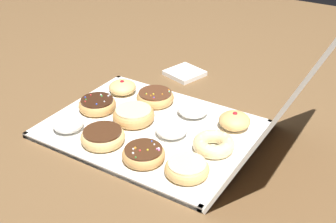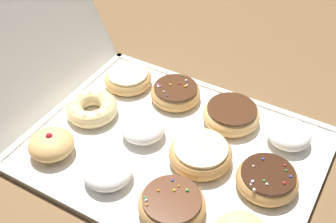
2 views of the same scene
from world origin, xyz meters
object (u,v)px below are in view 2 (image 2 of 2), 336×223
object	(u,v)px
jelly_filled_donut_9	(51,144)
cruller_donut_10	(92,108)
donut_box	(174,150)
powdered_filled_donut_2	(289,134)
sprinkle_donut_8	(176,93)
powdered_filled_donut_6	(108,171)
powdered_filled_donut_7	(143,128)
sprinkle_donut_1	(266,181)
sprinkle_donut_3	(172,204)
glazed_ring_donut_11	(128,78)
chocolate_frosted_donut_5	(231,115)
glazed_ring_donut_4	(201,154)

from	to	relation	value
jelly_filled_donut_9	cruller_donut_10	world-z (taller)	jelly_filled_donut_9
donut_box	powdered_filled_donut_2	size ratio (longest dim) A/B	6.43
powdered_filled_donut_2	cruller_donut_10	distance (m)	0.41
donut_box	sprinkle_donut_8	distance (m)	0.15
powdered_filled_donut_2	powdered_filled_donut_6	distance (m)	0.36
powdered_filled_donut_2	powdered_filled_donut_7	size ratio (longest dim) A/B	0.99
sprinkle_donut_8	powdered_filled_donut_2	bearing A→B (deg)	-91.01
sprinkle_donut_1	cruller_donut_10	xyz separation A→B (m)	(0.00, 0.39, 0.00)
sprinkle_donut_3	sprinkle_donut_8	distance (m)	0.30
powdered_filled_donut_2	powdered_filled_donut_7	world-z (taller)	same
powdered_filled_donut_7	cruller_donut_10	distance (m)	0.13
jelly_filled_donut_9	glazed_ring_donut_11	size ratio (longest dim) A/B	0.81
cruller_donut_10	glazed_ring_donut_11	distance (m)	0.13
donut_box	sprinkle_donut_1	size ratio (longest dim) A/B	4.95
donut_box	powdered_filled_donut_6	size ratio (longest dim) A/B	6.12
sprinkle_donut_3	powdered_filled_donut_7	distance (m)	0.19
donut_box	sprinkle_donut_8	world-z (taller)	sprinkle_donut_8
sprinkle_donut_8	glazed_ring_donut_11	xyz separation A→B (m)	(-0.01, 0.12, -0.00)
donut_box	sprinkle_donut_3	world-z (taller)	sprinkle_donut_3
sprinkle_donut_3	sprinkle_donut_8	xyz separation A→B (m)	(0.26, 0.14, -0.00)
powdered_filled_donut_7	sprinkle_donut_8	xyz separation A→B (m)	(0.13, -0.00, -0.00)
sprinkle_donut_1	powdered_filled_donut_2	size ratio (longest dim) A/B	1.30
sprinkle_donut_1	cruller_donut_10	size ratio (longest dim) A/B	1.03
chocolate_frosted_donut_5	glazed_ring_donut_11	world-z (taller)	chocolate_frosted_donut_5
donut_box	jelly_filled_donut_9	world-z (taller)	jelly_filled_donut_9
jelly_filled_donut_9	glazed_ring_donut_11	xyz separation A→B (m)	(0.25, -0.01, -0.01)
donut_box	jelly_filled_donut_9	size ratio (longest dim) A/B	6.31
glazed_ring_donut_11	donut_box	bearing A→B (deg)	-123.26
powdered_filled_donut_2	cruller_donut_10	xyz separation A→B (m)	(-0.13, 0.39, -0.00)
donut_box	glazed_ring_donut_4	size ratio (longest dim) A/B	4.61
powdered_filled_donut_2	glazed_ring_donut_11	xyz separation A→B (m)	(-0.00, 0.38, -0.00)
cruller_donut_10	chocolate_frosted_donut_5	bearing A→B (deg)	-64.23
glazed_ring_donut_4	cruller_donut_10	distance (m)	0.26
sprinkle_donut_3	glazed_ring_donut_11	bearing A→B (deg)	45.46
glazed_ring_donut_4	sprinkle_donut_8	xyz separation A→B (m)	(0.14, 0.13, -0.00)
powdered_filled_donut_2	sprinkle_donut_8	world-z (taller)	powdered_filled_donut_2
powdered_filled_donut_6	sprinkle_donut_8	size ratio (longest dim) A/B	0.83
powdered_filled_donut_2	glazed_ring_donut_4	distance (m)	0.19
powdered_filled_donut_2	sprinkle_donut_8	distance (m)	0.26
donut_box	sprinkle_donut_1	bearing A→B (deg)	-91.16
chocolate_frosted_donut_5	glazed_ring_donut_11	bearing A→B (deg)	90.44
sprinkle_donut_3	cruller_donut_10	xyz separation A→B (m)	(0.13, 0.27, 0.00)
sprinkle_donut_1	glazed_ring_donut_11	bearing A→B (deg)	71.37
glazed_ring_donut_4	cruller_donut_10	size ratio (longest dim) A/B	1.10
powdered_filled_donut_2	sprinkle_donut_8	bearing A→B (deg)	88.99
powdered_filled_donut_6	sprinkle_donut_8	world-z (taller)	powdered_filled_donut_6
sprinkle_donut_3	powdered_filled_donut_7	world-z (taller)	powdered_filled_donut_7
donut_box	cruller_donut_10	size ratio (longest dim) A/B	5.08
donut_box	cruller_donut_10	world-z (taller)	cruller_donut_10
glazed_ring_donut_4	sprinkle_donut_8	size ratio (longest dim) A/B	1.10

